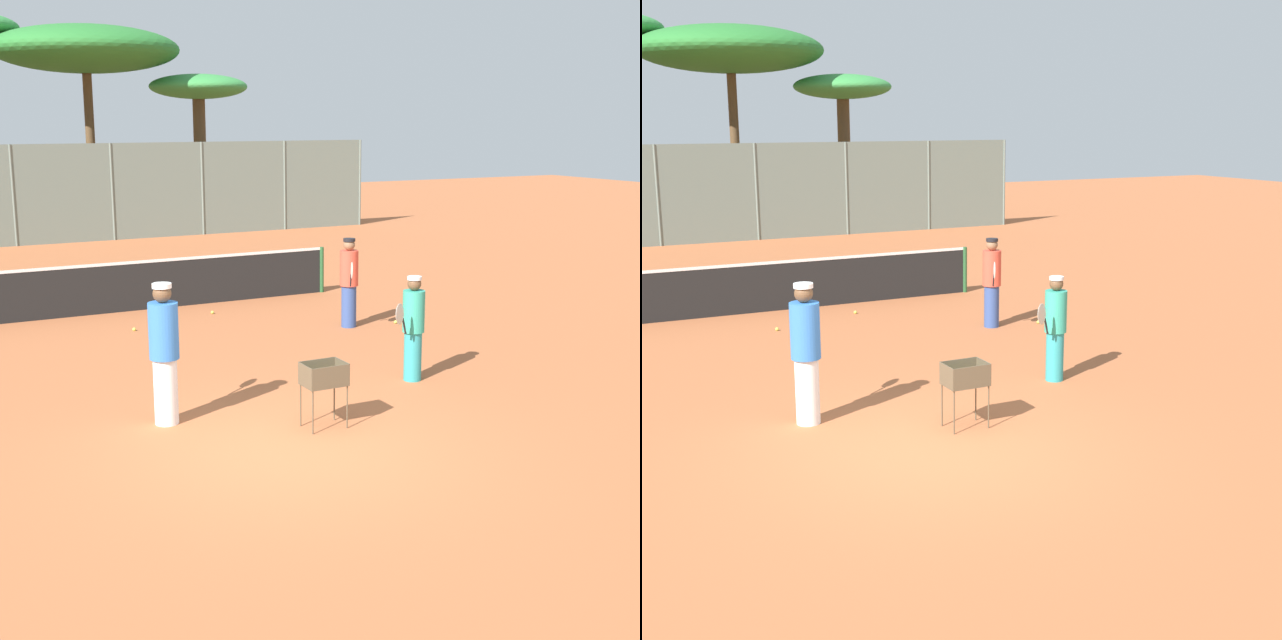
# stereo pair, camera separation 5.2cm
# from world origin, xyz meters

# --- Properties ---
(ground_plane) EXTENTS (80.00, 80.00, 0.00)m
(ground_plane) POSITION_xyz_m (0.00, 0.00, 0.00)
(ground_plane) COLOR #B26038
(tennis_net) EXTENTS (10.32, 0.10, 1.07)m
(tennis_net) POSITION_xyz_m (0.00, 8.92, 0.56)
(tennis_net) COLOR #26592D
(tennis_net) RESTS_ON ground_plane
(back_fence) EXTENTS (25.40, 0.08, 3.20)m
(back_fence) POSITION_xyz_m (0.00, 20.22, 1.60)
(back_fence) COLOR slate
(back_fence) RESTS_ON ground_plane
(tree_1) EXTENTS (6.77, 6.77, 7.28)m
(tree_1) POSITION_xyz_m (3.50, 24.33, 6.40)
(tree_1) COLOR brown
(tree_1) RESTS_ON ground_plane
(tree_2) EXTENTS (3.71, 3.71, 5.63)m
(tree_2) POSITION_xyz_m (7.52, 23.62, 4.95)
(tree_2) COLOR brown
(tree_2) RESTS_ON ground_plane
(player_white_outfit) EXTENTS (0.53, 0.90, 1.92)m
(player_white_outfit) POSITION_xyz_m (-1.02, 1.70, 1.00)
(player_white_outfit) COLOR white
(player_white_outfit) RESTS_ON ground_plane
(player_red_cap) EXTENTS (0.79, 0.58, 1.65)m
(player_red_cap) POSITION_xyz_m (3.02, 1.87, 0.86)
(player_red_cap) COLOR teal
(player_red_cap) RESTS_ON ground_plane
(player_yellow_shirt) EXTENTS (0.49, 0.86, 1.75)m
(player_yellow_shirt) POSITION_xyz_m (3.93, 5.51, 0.91)
(player_yellow_shirt) COLOR #334C8C
(player_yellow_shirt) RESTS_ON ground_plane
(ball_cart) EXTENTS (0.56, 0.41, 0.89)m
(ball_cart) POSITION_xyz_m (0.79, 0.58, 0.66)
(ball_cart) COLOR brown
(ball_cart) RESTS_ON ground_plane
(tennis_ball_3) EXTENTS (0.07, 0.07, 0.07)m
(tennis_ball_3) POSITION_xyz_m (0.52, 6.34, 0.03)
(tennis_ball_3) COLOR #D1E54C
(tennis_ball_3) RESTS_ON ground_plane
(tennis_ball_4) EXTENTS (0.07, 0.07, 0.07)m
(tennis_ball_4) POSITION_xyz_m (4.89, 5.32, 0.03)
(tennis_ball_4) COLOR #D1E54C
(tennis_ball_4) RESTS_ON ground_plane
(tennis_ball_5) EXTENTS (0.07, 0.07, 0.07)m
(tennis_ball_5) POSITION_xyz_m (1.96, 7.87, 0.03)
(tennis_ball_5) COLOR #D1E54C
(tennis_ball_5) RESTS_ON ground_plane
(tennis_ball_6) EXTENTS (0.07, 0.07, 0.07)m
(tennis_ball_6) POSITION_xyz_m (0.07, 7.12, 0.03)
(tennis_ball_6) COLOR #D1E54C
(tennis_ball_6) RESTS_ON ground_plane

